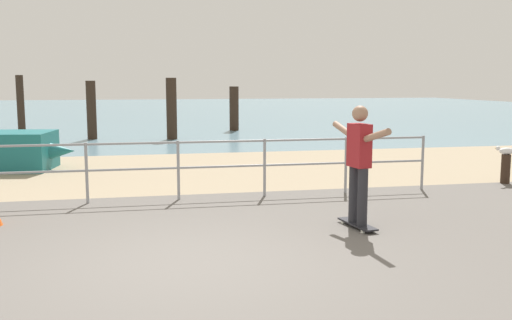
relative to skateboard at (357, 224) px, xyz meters
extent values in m
cube|color=#605B56|center=(-2.55, -2.13, -0.07)|extent=(24.00, 10.00, 0.04)
cube|color=tan|center=(-2.55, 5.87, -0.07)|extent=(24.00, 6.00, 0.04)
cube|color=slate|center=(-2.55, 33.87, -0.07)|extent=(72.00, 50.00, 0.04)
cylinder|color=gray|center=(-3.85, 2.47, 0.46)|extent=(0.05, 0.05, 1.05)
cylinder|color=gray|center=(-2.32, 2.47, 0.46)|extent=(0.05, 0.05, 1.05)
cylinder|color=gray|center=(-0.79, 2.47, 0.46)|extent=(0.05, 0.05, 1.05)
cylinder|color=gray|center=(0.74, 2.47, 0.46)|extent=(0.05, 0.05, 1.05)
cylinder|color=gray|center=(2.27, 2.47, 0.46)|extent=(0.05, 0.05, 1.05)
cylinder|color=gray|center=(-4.61, 2.47, 0.95)|extent=(13.76, 0.04, 0.04)
cylinder|color=gray|center=(-4.61, 2.47, 0.51)|extent=(13.76, 0.04, 0.04)
cone|color=#19666B|center=(-4.97, 6.58, 0.38)|extent=(1.20, 0.92, 0.77)
cube|color=black|center=(0.00, 0.00, 0.00)|extent=(0.32, 0.82, 0.02)
cylinder|color=silver|center=(0.12, -0.27, -0.04)|extent=(0.04, 0.06, 0.06)
cylinder|color=silver|center=(-0.04, -0.29, -0.04)|extent=(0.04, 0.06, 0.06)
cylinder|color=silver|center=(0.04, 0.29, -0.04)|extent=(0.04, 0.06, 0.06)
cylinder|color=silver|center=(-0.12, 0.27, -0.04)|extent=(0.04, 0.06, 0.06)
cylinder|color=#26262B|center=(0.02, -0.12, 0.42)|extent=(0.14, 0.14, 0.80)
cylinder|color=#26262B|center=(-0.02, 0.12, 0.42)|extent=(0.14, 0.14, 0.80)
cube|color=maroon|center=(0.00, 0.00, 1.12)|extent=(0.25, 0.39, 0.60)
sphere|color=#9E755B|center=(0.00, 0.00, 1.56)|extent=(0.22, 0.22, 0.22)
cylinder|color=#9E755B|center=(0.07, -0.44, 1.30)|extent=(0.17, 0.56, 0.23)
cylinder|color=#9E755B|center=(-0.07, 0.44, 1.30)|extent=(0.17, 0.56, 0.23)
cylinder|color=#332319|center=(4.24, 2.75, 0.24)|extent=(0.18, 0.18, 0.61)
ellipsoid|color=white|center=(4.24, 2.75, 0.61)|extent=(0.33, 0.17, 0.14)
sphere|color=white|center=(4.05, 2.77, 0.67)|extent=(0.09, 0.09, 0.09)
cone|color=gold|center=(4.00, 2.77, 0.67)|extent=(0.05, 0.03, 0.02)
cylinder|color=#332319|center=(-7.32, 16.03, 1.08)|extent=(0.28, 0.28, 2.29)
cylinder|color=#332319|center=(-4.55, 13.71, 0.97)|extent=(0.34, 0.34, 2.08)
cylinder|color=#332319|center=(-1.78, 13.12, 1.02)|extent=(0.37, 0.37, 2.18)
cylinder|color=#332319|center=(0.99, 16.31, 0.85)|extent=(0.38, 0.38, 1.84)
camera|label=1|loc=(-3.01, -7.48, 2.00)|focal=40.61mm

